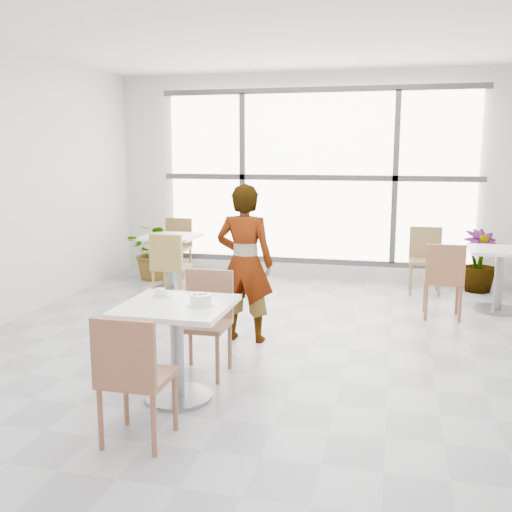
% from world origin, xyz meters
% --- Properties ---
extents(floor, '(7.00, 7.00, 0.00)m').
position_xyz_m(floor, '(0.00, 0.00, 0.00)').
color(floor, '#9E9EA5').
rests_on(floor, ground).
extents(ceiling, '(7.00, 7.00, 0.00)m').
position_xyz_m(ceiling, '(0.00, 0.00, 3.00)').
color(ceiling, white).
rests_on(ceiling, ground).
extents(wall_back, '(6.00, 0.00, 6.00)m').
position_xyz_m(wall_back, '(0.00, 3.50, 1.50)').
color(wall_back, silver).
rests_on(wall_back, ground).
extents(wall_front, '(6.00, 0.00, 6.00)m').
position_xyz_m(wall_front, '(0.00, -3.50, 1.50)').
color(wall_front, silver).
rests_on(wall_front, ground).
extents(window, '(4.60, 0.07, 2.52)m').
position_xyz_m(window, '(0.00, 3.44, 1.50)').
color(window, white).
rests_on(window, ground).
extents(main_table, '(0.80, 0.80, 0.75)m').
position_xyz_m(main_table, '(-0.43, -1.04, 0.52)').
color(main_table, white).
rests_on(main_table, ground).
extents(chair_near, '(0.42, 0.42, 0.87)m').
position_xyz_m(chair_near, '(-0.44, -1.80, 0.50)').
color(chair_near, '#945C42').
rests_on(chair_near, ground).
extents(chair_far, '(0.42, 0.42, 0.87)m').
position_xyz_m(chair_far, '(-0.41, -0.44, 0.50)').
color(chair_far, '#8E5F44').
rests_on(chair_far, ground).
extents(oatmeal_bowl, '(0.21, 0.21, 0.10)m').
position_xyz_m(oatmeal_bowl, '(-0.24, -1.04, 0.79)').
color(oatmeal_bowl, white).
rests_on(oatmeal_bowl, main_table).
extents(coffee_cup, '(0.16, 0.13, 0.07)m').
position_xyz_m(coffee_cup, '(-0.63, -0.89, 0.78)').
color(coffee_cup, white).
rests_on(coffee_cup, main_table).
extents(person, '(0.58, 0.39, 1.57)m').
position_xyz_m(person, '(-0.29, 0.45, 0.78)').
color(person, black).
rests_on(person, ground).
extents(bg_table_left, '(0.70, 0.70, 0.75)m').
position_xyz_m(bg_table_left, '(-1.83, 2.36, 0.49)').
color(bg_table_left, white).
rests_on(bg_table_left, ground).
extents(bg_table_right, '(0.70, 0.70, 0.75)m').
position_xyz_m(bg_table_right, '(2.34, 2.21, 0.49)').
color(bg_table_right, white).
rests_on(bg_table_right, ground).
extents(bg_chair_left_near, '(0.42, 0.42, 0.87)m').
position_xyz_m(bg_chair_left_near, '(-1.60, 1.71, 0.50)').
color(bg_chair_left_near, '#A08341').
rests_on(bg_chair_left_near, ground).
extents(bg_chair_left_far, '(0.42, 0.42, 0.87)m').
position_xyz_m(bg_chair_left_far, '(-2.09, 3.23, 0.50)').
color(bg_chair_left_far, olive).
rests_on(bg_chair_left_far, ground).
extents(bg_chair_right_near, '(0.42, 0.42, 0.87)m').
position_xyz_m(bg_chair_right_near, '(1.68, 1.69, 0.50)').
color(bg_chair_right_near, brown).
rests_on(bg_chair_right_near, ground).
extents(bg_chair_right_far, '(0.42, 0.42, 0.87)m').
position_xyz_m(bg_chair_right_far, '(1.53, 3.01, 0.50)').
color(bg_chair_right_far, olive).
rests_on(bg_chair_right_far, ground).
extents(plant_left, '(0.86, 0.79, 0.83)m').
position_xyz_m(plant_left, '(-2.31, 2.91, 0.42)').
color(plant_left, '#53713F').
rests_on(plant_left, ground).
extents(plant_right, '(0.62, 0.62, 0.84)m').
position_xyz_m(plant_right, '(2.24, 3.20, 0.42)').
color(plant_right, '#378137').
rests_on(plant_right, ground).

